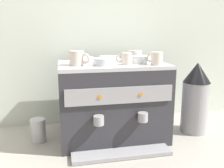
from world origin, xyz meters
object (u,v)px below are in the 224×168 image
Objects in this scene: ceramic_bowl_3 at (140,59)px; ceramic_cup_1 at (156,58)px; ceramic_bowl_2 at (104,62)px; espresso_machine at (112,101)px; ceramic_cup_0 at (126,59)px; ceramic_cup_2 at (78,58)px; ceramic_cup_3 at (135,55)px; ceramic_bowl_1 at (109,59)px; coffee_grinder at (195,98)px; ceramic_bowl_0 at (84,60)px; milk_pitcher at (38,130)px.

ceramic_cup_1 is at bearing -64.12° from ceramic_bowl_3.
ceramic_cup_1 is at bearing -8.69° from ceramic_bowl_2.
ceramic_cup_0 is at bearing -50.84° from espresso_machine.
ceramic_cup_2 is 0.90× the size of ceramic_bowl_3.
ceramic_cup_2 reaches higher than ceramic_cup_3.
ceramic_cup_2 reaches higher than ceramic_bowl_2.
coffee_grinder is at bearing -12.68° from ceramic_bowl_1.
ceramic_cup_1 is at bearing -22.55° from ceramic_bowl_0.
ceramic_cup_0 is 0.74× the size of ceramic_bowl_1.
ceramic_bowl_1 is 1.02× the size of ceramic_bowl_3.
ceramic_bowl_3 is (0.24, 0.07, 0.00)m from ceramic_bowl_2.
ceramic_bowl_2 is at bearing 171.31° from ceramic_cup_1.
ceramic_cup_3 is 0.49m from coffee_grinder.
coffee_grinder is (0.32, 0.10, -0.28)m from ceramic_cup_1.
ceramic_bowl_2 is 0.98× the size of ceramic_bowl_3.
ceramic_bowl_1 is at bearing 111.50° from ceramic_cup_0.
ceramic_bowl_1 reaches higher than milk_pitcher.
milk_pitcher is at bearing 176.60° from ceramic_bowl_3.
coffee_grinder is (0.62, 0.05, -0.26)m from ceramic_bowl_2.
ceramic_bowl_2 is (0.14, -0.02, -0.02)m from ceramic_cup_2.
ceramic_bowl_2 is 0.86× the size of milk_pitcher.
milk_pitcher is at bearing -173.20° from ceramic_cup_3.
ceramic_bowl_1 is (-0.07, 0.17, -0.02)m from ceramic_cup_0.
ceramic_cup_2 is at bearing -143.17° from ceramic_bowl_1.
coffee_grinder is at bearing -2.84° from ceramic_bowl_3.
ceramic_bowl_1 is (0.17, 0.06, -0.00)m from ceramic_bowl_0.
ceramic_bowl_0 reaches higher than ceramic_bowl_1.
ceramic_cup_0 reaches higher than ceramic_bowl_0.
ceramic_bowl_1 is 0.62m from milk_pitcher.
espresso_machine is 6.79× the size of ceramic_cup_0.
ceramic_cup_2 is at bearing -162.70° from espresso_machine.
milk_pitcher is at bearing 168.87° from ceramic_cup_0.
ceramic_cup_0 is 0.21m from ceramic_cup_3.
ceramic_bowl_2 is (-0.13, -0.00, -0.01)m from ceramic_cup_0.
ceramic_bowl_0 is 0.93× the size of ceramic_bowl_1.
espresso_machine is 1.37× the size of coffee_grinder.
ceramic_cup_3 is at bearing 160.94° from coffee_grinder.
ceramic_cup_0 reaches higher than ceramic_bowl_1.
ceramic_cup_3 reaches higher than milk_pitcher.
milk_pitcher is (-0.69, 0.15, -0.44)m from ceramic_cup_1.
ceramic_cup_1 is 0.32m from ceramic_bowl_1.
ceramic_cup_1 reaches higher than coffee_grinder.
ceramic_cup_2 is 0.42m from ceramic_cup_3.
ceramic_cup_3 is at bearing 103.93° from ceramic_cup_1.
ceramic_bowl_2 reaches higher than ceramic_bowl_0.
ceramic_cup_3 is 0.92× the size of ceramic_bowl_3.
ceramic_cup_1 is 0.89× the size of ceramic_cup_2.
espresso_machine is at bearing -150.51° from ceramic_cup_3.
coffee_grinder is at bearing -5.47° from ceramic_bowl_0.
ceramic_cup_1 is at bearing -76.07° from ceramic_cup_3.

